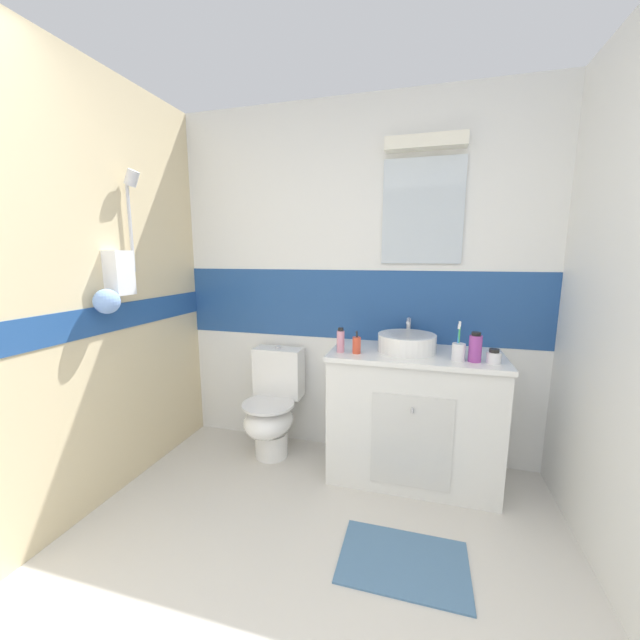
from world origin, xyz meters
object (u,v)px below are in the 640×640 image
at_px(hair_gel_jar, 494,357).
at_px(deodorant_spray_can, 341,341).
at_px(sink_basin, 407,342).
at_px(toothbrush_cup, 458,351).
at_px(toilet, 273,407).
at_px(mouthwash_bottle, 475,348).
at_px(soap_dispenser, 357,345).

height_order(hair_gel_jar, deodorant_spray_can, deodorant_spray_can).
xyz_separation_m(sink_basin, hair_gel_jar, (0.49, -0.15, -0.02)).
height_order(toothbrush_cup, hair_gel_jar, toothbrush_cup).
relative_size(toilet, mouthwash_bottle, 4.54).
distance_m(soap_dispenser, hair_gel_jar, 0.78).
relative_size(toothbrush_cup, mouthwash_bottle, 1.31).
xyz_separation_m(toilet, mouthwash_bottle, (1.32, -0.15, 0.57)).
xyz_separation_m(toilet, deodorant_spray_can, (0.53, -0.14, 0.56)).
xyz_separation_m(sink_basin, toothbrush_cup, (0.30, -0.14, -0.00)).
bearing_deg(soap_dispenser, sink_basin, 25.23).
relative_size(hair_gel_jar, deodorant_spray_can, 0.54).
height_order(sink_basin, soap_dispenser, sink_basin).
bearing_deg(toothbrush_cup, deodorant_spray_can, 179.79).
bearing_deg(sink_basin, toothbrush_cup, -24.98).
relative_size(hair_gel_jar, mouthwash_bottle, 0.48).
height_order(toilet, mouthwash_bottle, mouthwash_bottle).
bearing_deg(deodorant_spray_can, mouthwash_bottle, -0.22).
distance_m(toilet, toothbrush_cup, 1.36).
relative_size(sink_basin, mouthwash_bottle, 2.36).
xyz_separation_m(toothbrush_cup, deodorant_spray_can, (-0.70, 0.00, 0.02)).
bearing_deg(deodorant_spray_can, hair_gel_jar, -0.78).
height_order(sink_basin, deodorant_spray_can, sink_basin).
distance_m(sink_basin, toothbrush_cup, 0.33).
bearing_deg(deodorant_spray_can, toothbrush_cup, -0.21).
bearing_deg(toothbrush_cup, hair_gel_jar, -2.92).
relative_size(deodorant_spray_can, mouthwash_bottle, 0.90).
bearing_deg(mouthwash_bottle, deodorant_spray_can, 179.78).
height_order(sink_basin, mouthwash_bottle, sink_basin).
distance_m(hair_gel_jar, mouthwash_bottle, 0.11).
height_order(toilet, deodorant_spray_can, deodorant_spray_can).
height_order(hair_gel_jar, mouthwash_bottle, mouthwash_bottle).
bearing_deg(hair_gel_jar, deodorant_spray_can, 179.22).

